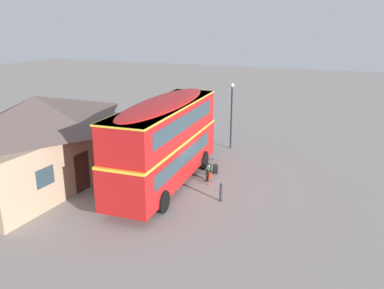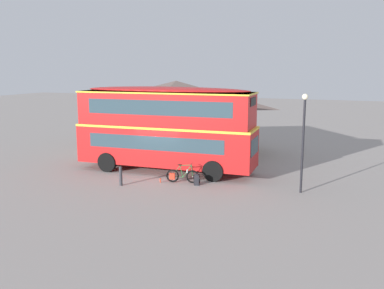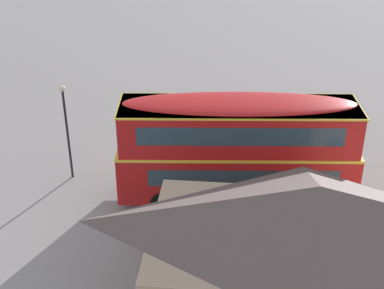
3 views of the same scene
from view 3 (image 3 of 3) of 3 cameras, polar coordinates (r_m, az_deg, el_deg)
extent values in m
plane|color=gray|center=(25.01, 4.35, -4.91)|extent=(120.00, 120.00, 0.00)
cylinder|color=black|center=(23.25, -3.00, -6.09)|extent=(1.11, 0.32, 1.10)
cylinder|color=black|center=(25.24, -2.70, -3.04)|extent=(1.11, 0.32, 1.10)
cylinder|color=black|center=(23.70, 12.32, -6.05)|extent=(1.11, 0.32, 1.10)
cylinder|color=black|center=(25.66, 11.38, -3.06)|extent=(1.11, 0.32, 1.10)
cube|color=red|center=(23.75, 4.65, -2.57)|extent=(10.15, 2.88, 2.10)
cube|color=yellow|center=(23.21, 4.75, -0.29)|extent=(10.18, 2.90, 0.12)
cube|color=red|center=(22.76, 4.85, 1.88)|extent=(9.85, 2.82, 1.90)
ellipsoid|color=red|center=(22.32, 4.95, 4.25)|extent=(9.65, 2.76, 0.36)
cube|color=#2D424C|center=(23.79, -7.47, -1.98)|extent=(0.14, 2.05, 0.90)
cube|color=black|center=(22.69, -7.51, 3.11)|extent=(0.11, 1.38, 0.44)
cube|color=#2D424C|center=(24.69, 4.96, -0.50)|extent=(7.85, 0.34, 0.76)
cube|color=#2D424C|center=(23.79, 4.67, 3.51)|extent=(8.25, 0.35, 0.80)
cube|color=#2D424C|center=(22.55, 5.38, -3.54)|extent=(7.85, 0.34, 0.76)
cube|color=#2D424C|center=(21.61, 5.07, 0.80)|extent=(8.25, 0.35, 0.80)
cube|color=yellow|center=(22.37, 4.94, 3.97)|extent=(9.95, 2.90, 0.08)
torus|color=black|center=(25.90, -0.65, -2.67)|extent=(0.68, 0.21, 0.68)
torus|color=black|center=(26.04, 1.64, -2.49)|extent=(0.68, 0.21, 0.68)
cylinder|color=#B2B2B7|center=(25.90, -0.65, -2.67)|extent=(0.07, 0.11, 0.05)
cylinder|color=#B2B2B7|center=(26.04, 1.64, -2.49)|extent=(0.07, 0.11, 0.05)
cylinder|color=#2D6B38|center=(25.79, -0.03, -2.09)|extent=(0.47, 0.13, 0.69)
cylinder|color=#2D6B38|center=(25.65, 0.12, -1.49)|extent=(0.58, 0.15, 0.08)
cylinder|color=#2D6B38|center=(25.84, 0.61, -2.09)|extent=(0.18, 0.07, 0.63)
cylinder|color=#2D6B38|center=(26.02, 1.05, -2.59)|extent=(0.54, 0.14, 0.09)
cylinder|color=#2D6B38|center=(25.87, 1.21, -1.99)|extent=(0.42, 0.11, 0.58)
cylinder|color=#2D6B38|center=(25.75, -0.59, -2.08)|extent=(0.10, 0.05, 0.61)
cylinder|color=black|center=(25.57, -0.53, -1.39)|extent=(0.12, 0.46, 0.03)
ellipsoid|color=black|center=(25.69, 0.81, -1.42)|extent=(0.27, 0.15, 0.06)
cube|color=red|center=(26.16, 1.54, -2.27)|extent=(0.30, 0.19, 0.32)
cylinder|color=silver|center=(25.79, -0.03, -2.09)|extent=(0.07, 0.07, 0.18)
cube|color=black|center=(26.15, -1.31, -2.53)|extent=(0.30, 0.33, 0.53)
ellipsoid|color=black|center=(26.02, -1.32, -2.03)|extent=(0.29, 0.31, 0.10)
cube|color=black|center=(26.18, -1.61, -2.71)|extent=(0.08, 0.20, 0.19)
cylinder|color=black|center=(26.11, -0.99, -2.59)|extent=(0.04, 0.04, 0.42)
cylinder|color=black|center=(26.24, -1.05, -2.42)|extent=(0.04, 0.04, 0.42)
cylinder|color=#D84C33|center=(26.41, 2.86, -2.61)|extent=(0.07, 0.07, 0.23)
cylinder|color=black|center=(26.34, 2.87, -2.37)|extent=(0.04, 0.04, 0.02)
cube|color=tan|center=(18.66, 12.10, -12.96)|extent=(10.53, 6.02, 3.12)
pyramid|color=brown|center=(17.16, 12.92, -6.78)|extent=(10.95, 6.44, 1.79)
cube|color=#3D2319|center=(21.12, 11.28, -9.04)|extent=(1.10, 0.09, 2.10)
cube|color=#2D424C|center=(21.19, 18.43, -7.74)|extent=(1.10, 0.09, 0.90)
cube|color=#2D424C|center=(20.58, 4.27, -7.31)|extent=(1.10, 0.09, 0.90)
cylinder|color=black|center=(25.57, -12.79, 0.90)|extent=(0.11, 0.11, 4.40)
sphere|color=#F2E5BF|center=(24.61, -13.36, 5.70)|extent=(0.28, 0.28, 0.28)
cylinder|color=#333338|center=(27.36, 6.26, -0.82)|extent=(0.16, 0.16, 0.85)
sphere|color=#333338|center=(27.14, 6.31, 0.03)|extent=(0.16, 0.16, 0.16)
camera|label=1|loc=(35.37, 37.11, 14.78)|focal=36.94mm
camera|label=2|loc=(43.07, -9.58, 17.46)|focal=39.09mm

